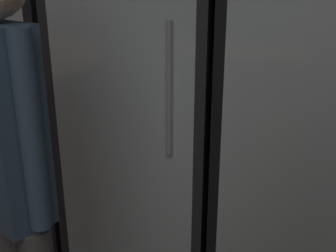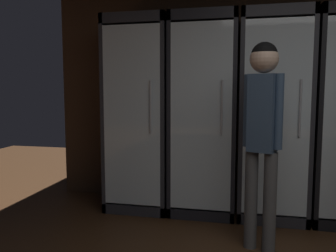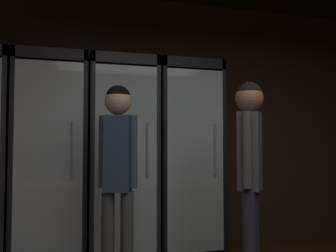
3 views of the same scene
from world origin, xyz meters
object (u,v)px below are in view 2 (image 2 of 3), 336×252
at_px(cooler_far_left, 142,116).
at_px(shopper_near, 262,122).
at_px(cooler_left, 205,117).
at_px(cooler_center, 273,118).

bearing_deg(cooler_far_left, shopper_near, -34.92).
relative_size(cooler_left, shopper_near, 1.24).
bearing_deg(cooler_far_left, cooler_center, -0.01).
xyz_separation_m(cooler_center, shopper_near, (-0.15, -0.84, 0.04)).
relative_size(cooler_center, shopper_near, 1.24).
xyz_separation_m(cooler_far_left, cooler_left, (0.68, 0.00, -0.00)).
height_order(cooler_center, shopper_near, cooler_center).
bearing_deg(cooler_center, cooler_far_left, 179.99).
height_order(cooler_far_left, shopper_near, cooler_far_left).
height_order(cooler_left, cooler_center, same).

